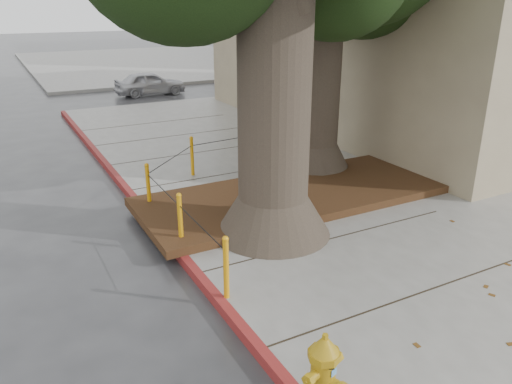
% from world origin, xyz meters
% --- Properties ---
extents(ground, '(140.00, 140.00, 0.00)m').
position_xyz_m(ground, '(0.00, 0.00, 0.00)').
color(ground, '#28282B').
rests_on(ground, ground).
extents(sidewalk_main, '(16.00, 26.00, 0.15)m').
position_xyz_m(sidewalk_main, '(6.00, 2.50, 0.07)').
color(sidewalk_main, slate).
rests_on(sidewalk_main, ground).
extents(sidewalk_far, '(16.00, 20.00, 0.15)m').
position_xyz_m(sidewalk_far, '(6.00, 30.00, 0.07)').
color(sidewalk_far, slate).
rests_on(sidewalk_far, ground).
extents(curb_red, '(0.14, 26.00, 0.16)m').
position_xyz_m(curb_red, '(-2.00, 2.50, 0.07)').
color(curb_red, maroon).
rests_on(curb_red, ground).
extents(planter_bed, '(6.40, 2.60, 0.16)m').
position_xyz_m(planter_bed, '(0.90, 3.90, 0.23)').
color(planter_bed, black).
rests_on(planter_bed, sidewalk_main).
extents(bollard_ring, '(3.79, 5.39, 0.95)m').
position_xyz_m(bollard_ring, '(-0.87, 4.38, 0.66)').
color(bollard_ring, orange).
rests_on(bollard_ring, sidewalk_main).
extents(fire_hydrant, '(0.47, 0.46, 0.88)m').
position_xyz_m(fire_hydrant, '(-1.90, -1.07, 0.58)').
color(fire_hydrant, '#B88B12').
rests_on(fire_hydrant, sidewalk_main).
extents(car_silver, '(3.12, 1.28, 1.06)m').
position_xyz_m(car_silver, '(2.15, 17.99, 0.53)').
color(car_silver, '#B6B6BC').
rests_on(car_silver, ground).
extents(car_red, '(4.25, 1.97, 1.35)m').
position_xyz_m(car_red, '(12.87, 17.52, 0.67)').
color(car_red, maroon).
rests_on(car_red, ground).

